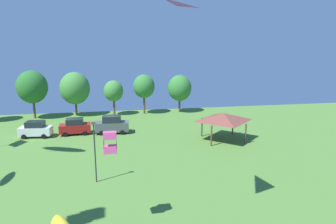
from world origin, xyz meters
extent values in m
pyramid|color=purple|center=(3.69, 21.71, 13.21)|extent=(2.86, 3.28, 0.44)
cube|color=#E54C93|center=(-1.88, 22.42, 6.49)|extent=(0.84, 0.89, 0.56)
cube|color=#E54C93|center=(-1.88, 22.42, 5.57)|extent=(0.84, 0.89, 0.56)
cylinder|color=black|center=(-2.27, 22.02, 6.03)|extent=(0.02, 0.02, 1.37)
cylinder|color=black|center=(-1.48, 22.02, 6.03)|extent=(0.02, 0.02, 1.37)
cylinder|color=black|center=(-2.27, 22.81, 6.03)|extent=(0.02, 0.02, 1.37)
cylinder|color=black|center=(-1.48, 22.81, 6.03)|extent=(0.02, 0.02, 1.37)
cube|color=silver|center=(-12.11, 45.07, 0.87)|extent=(4.27, 2.14, 1.10)
cube|color=#1E232D|center=(-12.11, 45.07, 1.81)|extent=(2.41, 1.81, 0.77)
cylinder|color=black|center=(-10.93, 44.08, 0.32)|extent=(0.66, 0.28, 0.64)
cylinder|color=black|center=(-10.75, 45.79, 0.32)|extent=(0.66, 0.28, 0.64)
cylinder|color=black|center=(-13.46, 44.34, 0.32)|extent=(0.66, 0.28, 0.64)
cylinder|color=black|center=(-13.29, 46.06, 0.32)|extent=(0.66, 0.28, 0.64)
cube|color=maroon|center=(-7.05, 45.51, 0.88)|extent=(4.26, 2.13, 1.13)
cube|color=#1E232D|center=(-7.05, 45.51, 1.84)|extent=(2.39, 1.87, 0.79)
cylinder|color=black|center=(-5.71, 44.65, 0.32)|extent=(0.65, 0.26, 0.64)
cylinder|color=black|center=(-5.82, 46.53, 0.32)|extent=(0.65, 0.26, 0.64)
cylinder|color=black|center=(-8.28, 44.49, 0.32)|extent=(0.65, 0.26, 0.64)
cylinder|color=black|center=(-8.40, 46.38, 0.32)|extent=(0.65, 0.26, 0.64)
cube|color=#4C5156|center=(-2.00, 45.14, 0.97)|extent=(4.68, 2.17, 1.29)
cube|color=#1E232D|center=(-2.00, 45.14, 2.06)|extent=(2.62, 1.89, 0.90)
cylinder|color=black|center=(-0.64, 44.11, 0.32)|extent=(0.65, 0.26, 0.64)
cylinder|color=black|center=(-0.53, 45.99, 0.32)|extent=(0.65, 0.26, 0.64)
cylinder|color=black|center=(-3.47, 44.29, 0.32)|extent=(0.65, 0.26, 0.64)
cylinder|color=black|center=(-3.36, 46.17, 0.32)|extent=(0.65, 0.26, 0.64)
cylinder|color=brown|center=(9.95, 37.40, 1.30)|extent=(0.20, 0.20, 2.60)
cylinder|color=brown|center=(14.38, 37.40, 1.30)|extent=(0.20, 0.20, 2.60)
cylinder|color=brown|center=(9.95, 41.49, 1.30)|extent=(0.20, 0.20, 2.60)
cylinder|color=brown|center=(14.38, 41.49, 1.30)|extent=(0.20, 0.20, 2.60)
pyramid|color=brown|center=(12.17, 39.45, 3.10)|extent=(5.74, 5.30, 1.00)
cylinder|color=#2D2D33|center=(-3.39, 29.70, 2.69)|extent=(0.12, 0.12, 5.38)
cube|color=#4C4C51|center=(-3.39, 29.70, 5.50)|extent=(0.36, 0.20, 0.24)
cylinder|color=brown|center=(-14.95, 56.51, 1.74)|extent=(0.36, 0.36, 3.48)
ellipsoid|color=#286628|center=(-14.95, 56.51, 5.34)|extent=(4.97, 4.97, 5.47)
cylinder|color=brown|center=(-8.25, 57.48, 1.46)|extent=(0.36, 0.36, 2.92)
ellipsoid|color=#3D7F38|center=(-8.25, 57.48, 4.83)|extent=(5.09, 5.09, 5.60)
cylinder|color=brown|center=(-1.67, 56.58, 1.53)|extent=(0.36, 0.36, 3.05)
ellipsoid|color=#3D7F38|center=(-1.67, 56.58, 4.31)|extent=(3.37, 3.37, 3.70)
cylinder|color=brown|center=(3.70, 56.82, 1.77)|extent=(0.36, 0.36, 3.54)
ellipsoid|color=#337533|center=(3.70, 56.82, 4.97)|extent=(3.82, 3.82, 4.20)
cylinder|color=brown|center=(10.24, 56.92, 1.44)|extent=(0.36, 0.36, 2.87)
ellipsoid|color=#337533|center=(10.24, 56.92, 4.49)|extent=(4.32, 4.32, 4.75)
camera|label=1|loc=(-1.46, 3.92, 12.03)|focal=32.00mm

